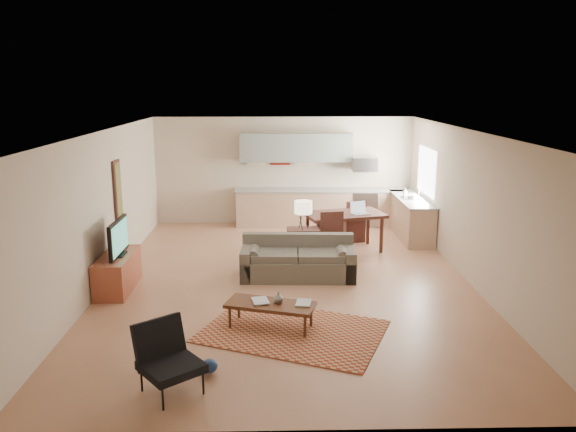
{
  "coord_description": "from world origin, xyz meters",
  "views": [
    {
      "loc": [
        -0.24,
        -9.63,
        3.48
      ],
      "look_at": [
        0.0,
        0.3,
        1.15
      ],
      "focal_mm": 35.0,
      "sensor_mm": 36.0,
      "label": 1
    }
  ],
  "objects_px": {
    "armchair": "(171,360)",
    "tv_credenza": "(118,272)",
    "sofa": "(298,258)",
    "coffee_table": "(271,315)",
    "console_table": "(303,246)",
    "dining_table": "(344,232)"
  },
  "relations": [
    {
      "from": "armchair",
      "to": "tv_credenza",
      "type": "relative_size",
      "value": 0.61
    },
    {
      "from": "sofa",
      "to": "coffee_table",
      "type": "relative_size",
      "value": 1.68
    },
    {
      "from": "sofa",
      "to": "tv_credenza",
      "type": "height_order",
      "value": "sofa"
    },
    {
      "from": "armchair",
      "to": "tv_credenza",
      "type": "bearing_deg",
      "value": 75.52
    },
    {
      "from": "sofa",
      "to": "coffee_table",
      "type": "distance_m",
      "value": 2.27
    },
    {
      "from": "tv_credenza",
      "to": "console_table",
      "type": "distance_m",
      "value": 3.56
    },
    {
      "from": "tv_credenza",
      "to": "dining_table",
      "type": "xyz_separation_m",
      "value": [
        4.21,
        2.24,
        0.1
      ]
    },
    {
      "from": "sofa",
      "to": "armchair",
      "type": "bearing_deg",
      "value": -110.04
    },
    {
      "from": "coffee_table",
      "to": "console_table",
      "type": "distance_m",
      "value": 3.1
    },
    {
      "from": "console_table",
      "to": "armchair",
      "type": "bearing_deg",
      "value": -112.98
    },
    {
      "from": "sofa",
      "to": "console_table",
      "type": "height_order",
      "value": "sofa"
    },
    {
      "from": "coffee_table",
      "to": "armchair",
      "type": "xyz_separation_m",
      "value": [
        -1.12,
        -1.75,
        0.22
      ]
    },
    {
      "from": "console_table",
      "to": "sofa",
      "type": "bearing_deg",
      "value": -102.19
    },
    {
      "from": "dining_table",
      "to": "coffee_table",
      "type": "bearing_deg",
      "value": -126.16
    },
    {
      "from": "armchair",
      "to": "dining_table",
      "type": "distance_m",
      "value": 6.25
    },
    {
      "from": "coffee_table",
      "to": "console_table",
      "type": "height_order",
      "value": "console_table"
    },
    {
      "from": "tv_credenza",
      "to": "coffee_table",
      "type": "bearing_deg",
      "value": -32.0
    },
    {
      "from": "sofa",
      "to": "dining_table",
      "type": "relative_size",
      "value": 1.33
    },
    {
      "from": "tv_credenza",
      "to": "dining_table",
      "type": "distance_m",
      "value": 4.77
    },
    {
      "from": "sofa",
      "to": "tv_credenza",
      "type": "distance_m",
      "value": 3.2
    },
    {
      "from": "coffee_table",
      "to": "tv_credenza",
      "type": "distance_m",
      "value": 3.14
    },
    {
      "from": "armchair",
      "to": "console_table",
      "type": "height_order",
      "value": "armchair"
    }
  ]
}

